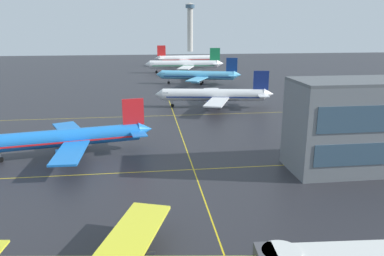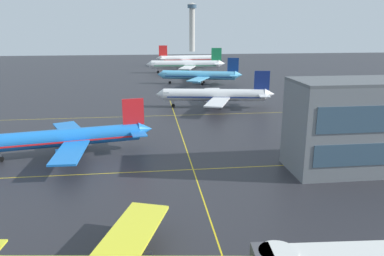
{
  "view_description": "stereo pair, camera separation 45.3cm",
  "coord_description": "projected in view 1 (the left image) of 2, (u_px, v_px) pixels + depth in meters",
  "views": [
    {
      "loc": [
        -8.0,
        -21.51,
        24.05
      ],
      "look_at": [
        1.26,
        50.43,
        4.12
      ],
      "focal_mm": 35.17,
      "sensor_mm": 36.0,
      "label": 1
    },
    {
      "loc": [
        -7.55,
        -21.57,
        24.05
      ],
      "look_at": [
        1.26,
        50.43,
        4.12
      ],
      "focal_mm": 35.17,
      "sensor_mm": 36.0,
      "label": 2
    }
  ],
  "objects": [
    {
      "name": "control_tower",
      "position": [
        190.0,
        24.0,
        346.49
      ],
      "size": [
        8.82,
        8.82,
        43.81
      ],
      "color": "#ADA89E",
      "rests_on": "ground"
    },
    {
      "name": "taxiway_markings",
      "position": [
        194.0,
        169.0,
        64.73
      ],
      "size": [
        166.6,
        133.58,
        0.01
      ],
      "color": "yellow",
      "rests_on": "ground"
    },
    {
      "name": "airliner_far_right_stand",
      "position": [
        185.0,
        65.0,
        193.57
      ],
      "size": [
        40.89,
        35.09,
        12.71
      ],
      "color": "white",
      "rests_on": "ground"
    },
    {
      "name": "airliner_distant_taxiway",
      "position": [
        186.0,
        59.0,
        228.48
      ],
      "size": [
        39.36,
        33.91,
        12.24
      ],
      "color": "white",
      "rests_on": "ground"
    },
    {
      "name": "airliner_second_row",
      "position": [
        68.0,
        138.0,
        70.76
      ],
      "size": [
        32.88,
        27.97,
        10.26
      ],
      "color": "blue",
      "rests_on": "ground"
    },
    {
      "name": "airliner_far_left_stand",
      "position": [
        199.0,
        75.0,
        156.47
      ],
      "size": [
        35.35,
        30.12,
        11.14
      ],
      "color": "#5BB7E5",
      "rests_on": "ground"
    },
    {
      "name": "airliner_third_row",
      "position": [
        215.0,
        95.0,
        112.37
      ],
      "size": [
        35.63,
        30.39,
        11.1
      ],
      "color": "white",
      "rests_on": "ground"
    }
  ]
}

